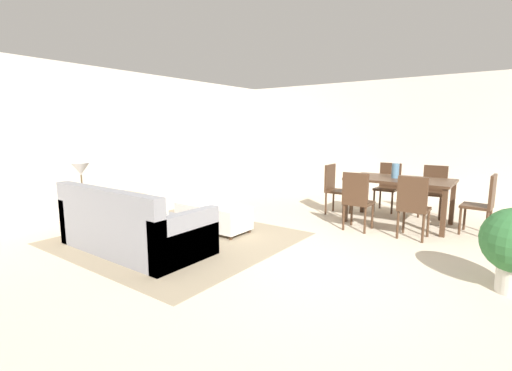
{
  "coord_description": "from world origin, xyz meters",
  "views": [
    {
      "loc": [
        1.91,
        -3.7,
        1.58
      ],
      "look_at": [
        -1.37,
        0.82,
        0.69
      ],
      "focal_mm": 25.12,
      "sensor_mm": 36.0,
      "label": 1
    }
  ],
  "objects_px": {
    "side_table": "(83,204)",
    "vase_centerpiece": "(395,171)",
    "dining_chair_far_right": "(433,188)",
    "dining_chair_head_east": "(484,201)",
    "dining_chair_near_right": "(413,204)",
    "dining_chair_head_west": "(334,186)",
    "book_on_ottoman": "(206,202)",
    "table_lamp": "(81,170)",
    "dining_table": "(399,184)",
    "dining_chair_near_left": "(357,198)",
    "dining_chair_far_left": "(388,184)",
    "couch": "(132,228)",
    "ottoman_table": "(213,216)"
  },
  "relations": [
    {
      "from": "side_table",
      "to": "vase_centerpiece",
      "type": "distance_m",
      "value": 5.03
    },
    {
      "from": "dining_chair_far_right",
      "to": "dining_chair_head_east",
      "type": "relative_size",
      "value": 1.0
    },
    {
      "from": "dining_chair_near_right",
      "to": "dining_chair_head_west",
      "type": "height_order",
      "value": "same"
    },
    {
      "from": "dining_chair_head_east",
      "to": "book_on_ottoman",
      "type": "xyz_separation_m",
      "value": [
        -3.55,
        -2.17,
        -0.09
      ]
    },
    {
      "from": "table_lamp",
      "to": "dining_table",
      "type": "distance_m",
      "value": 5.07
    },
    {
      "from": "dining_chair_near_right",
      "to": "book_on_ottoman",
      "type": "relative_size",
      "value": 3.54
    },
    {
      "from": "dining_chair_head_east",
      "to": "vase_centerpiece",
      "type": "bearing_deg",
      "value": -179.88
    },
    {
      "from": "side_table",
      "to": "dining_chair_head_west",
      "type": "xyz_separation_m",
      "value": [
        2.63,
        3.38,
        0.09
      ]
    },
    {
      "from": "dining_chair_near_left",
      "to": "dining_chair_far_right",
      "type": "distance_m",
      "value": 1.88
    },
    {
      "from": "dining_chair_far_left",
      "to": "vase_centerpiece",
      "type": "relative_size",
      "value": 3.76
    },
    {
      "from": "dining_chair_far_right",
      "to": "book_on_ottoman",
      "type": "bearing_deg",
      "value": -132.03
    },
    {
      "from": "couch",
      "to": "side_table",
      "type": "xyz_separation_m",
      "value": [
        -1.33,
        0.07,
        0.14
      ]
    },
    {
      "from": "side_table",
      "to": "dining_table",
      "type": "height_order",
      "value": "dining_table"
    },
    {
      "from": "dining_table",
      "to": "table_lamp",
      "type": "bearing_deg",
      "value": -138.32
    },
    {
      "from": "dining_chair_far_right",
      "to": "side_table",
      "type": "bearing_deg",
      "value": -134.53
    },
    {
      "from": "dining_chair_near_left",
      "to": "dining_chair_head_west",
      "type": "bearing_deg",
      "value": 131.0
    },
    {
      "from": "table_lamp",
      "to": "dining_chair_near_right",
      "type": "height_order",
      "value": "table_lamp"
    },
    {
      "from": "ottoman_table",
      "to": "dining_chair_head_west",
      "type": "xyz_separation_m",
      "value": [
        1.06,
        2.17,
        0.28
      ]
    },
    {
      "from": "ottoman_table",
      "to": "book_on_ottoman",
      "type": "relative_size",
      "value": 4.52
    },
    {
      "from": "vase_centerpiece",
      "to": "dining_chair_near_right",
      "type": "bearing_deg",
      "value": -59.37
    },
    {
      "from": "dining_table",
      "to": "dining_chair_head_west",
      "type": "distance_m",
      "value": 1.16
    },
    {
      "from": "dining_chair_near_left",
      "to": "dining_chair_head_east",
      "type": "height_order",
      "value": "same"
    },
    {
      "from": "dining_chair_head_east",
      "to": "dining_chair_far_left",
      "type": "bearing_deg",
      "value": 152.12
    },
    {
      "from": "dining_chair_head_west",
      "to": "dining_chair_head_east",
      "type": "bearing_deg",
      "value": -0.19
    },
    {
      "from": "ottoman_table",
      "to": "dining_chair_far_left",
      "type": "height_order",
      "value": "dining_chair_far_left"
    },
    {
      "from": "dining_chair_head_east",
      "to": "dining_chair_head_west",
      "type": "height_order",
      "value": "same"
    },
    {
      "from": "table_lamp",
      "to": "book_on_ottoman",
      "type": "relative_size",
      "value": 2.02
    },
    {
      "from": "ottoman_table",
      "to": "table_lamp",
      "type": "bearing_deg",
      "value": -142.28
    },
    {
      "from": "book_on_ottoman",
      "to": "dining_chair_near_right",
      "type": "bearing_deg",
      "value": 26.1
    },
    {
      "from": "side_table",
      "to": "dining_chair_head_west",
      "type": "relative_size",
      "value": 0.59
    },
    {
      "from": "dining_chair_near_right",
      "to": "couch",
      "type": "bearing_deg",
      "value": -137.41
    },
    {
      "from": "dining_chair_near_right",
      "to": "dining_chair_head_east",
      "type": "height_order",
      "value": "same"
    },
    {
      "from": "dining_chair_near_right",
      "to": "book_on_ottoman",
      "type": "height_order",
      "value": "dining_chair_near_right"
    },
    {
      "from": "side_table",
      "to": "dining_chair_head_west",
      "type": "bearing_deg",
      "value": 52.17
    },
    {
      "from": "book_on_ottoman",
      "to": "ottoman_table",
      "type": "bearing_deg",
      "value": 2.85
    },
    {
      "from": "table_lamp",
      "to": "book_on_ottoman",
      "type": "distance_m",
      "value": 1.95
    },
    {
      "from": "dining_chair_near_left",
      "to": "dining_chair_far_left",
      "type": "xyz_separation_m",
      "value": [
        -0.02,
        1.72,
        0.0
      ]
    },
    {
      "from": "dining_table",
      "to": "dining_chair_near_left",
      "type": "height_order",
      "value": "dining_chair_near_left"
    },
    {
      "from": "side_table",
      "to": "dining_table",
      "type": "xyz_separation_m",
      "value": [
        3.78,
        3.37,
        0.24
      ]
    },
    {
      "from": "ottoman_table",
      "to": "dining_table",
      "type": "xyz_separation_m",
      "value": [
        2.21,
        2.15,
        0.43
      ]
    },
    {
      "from": "ottoman_table",
      "to": "vase_centerpiece",
      "type": "relative_size",
      "value": 4.8
    },
    {
      "from": "ottoman_table",
      "to": "dining_chair_head_west",
      "type": "bearing_deg",
      "value": 64.01
    },
    {
      "from": "vase_centerpiece",
      "to": "dining_chair_head_west",
      "type": "bearing_deg",
      "value": 179.45
    },
    {
      "from": "table_lamp",
      "to": "dining_chair_far_right",
      "type": "height_order",
      "value": "table_lamp"
    },
    {
      "from": "couch",
      "to": "side_table",
      "type": "distance_m",
      "value": 1.34
    },
    {
      "from": "ottoman_table",
      "to": "dining_chair_near_right",
      "type": "relative_size",
      "value": 1.28
    },
    {
      "from": "dining_table",
      "to": "dining_chair_near_right",
      "type": "bearing_deg",
      "value": -63.44
    },
    {
      "from": "side_table",
      "to": "dining_chair_head_west",
      "type": "height_order",
      "value": "dining_chair_head_west"
    },
    {
      "from": "dining_chair_far_left",
      "to": "dining_chair_head_west",
      "type": "xyz_separation_m",
      "value": [
        -0.73,
        -0.85,
        0.0
      ]
    },
    {
      "from": "dining_chair_far_right",
      "to": "dining_chair_head_east",
      "type": "distance_m",
      "value": 1.19
    }
  ]
}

